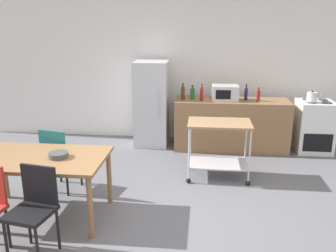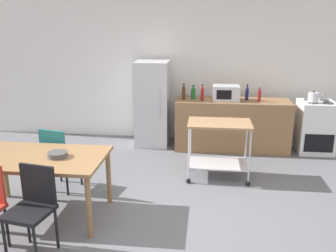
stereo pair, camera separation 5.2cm
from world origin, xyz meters
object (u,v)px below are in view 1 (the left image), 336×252
stove_oven (314,126)px  bottle_vinegar (246,94)px  bottle_hot_sauce (183,93)px  bottle_soy_sauce (192,93)px  refrigerator (152,104)px  dining_table (40,163)px  microwave (225,93)px  fruit_bowl (58,155)px  kitchen_cart (219,140)px  chair_teal (59,155)px  chair_black (34,206)px  bottle_olive_oil (258,96)px  kettle (312,97)px  bottle_sparkling_water (202,94)px

stove_oven → bottle_vinegar: bearing=179.1°
bottle_hot_sauce → bottle_soy_sauce: bottle_hot_sauce is taller
stove_oven → refrigerator: size_ratio=0.59×
dining_table → bottle_soy_sauce: (1.65, 2.64, 0.33)m
dining_table → microwave: (2.22, 2.60, 0.36)m
bottle_soy_sauce → bottle_vinegar: 0.94m
stove_oven → fruit_bowl: (-3.57, -2.64, 0.33)m
refrigerator → kitchen_cart: size_ratio=1.70×
chair_teal → bottle_soy_sauce: (1.71, 1.98, 0.48)m
microwave → chair_black: bearing=-121.1°
dining_table → bottle_vinegar: bottle_vinegar is taller
chair_teal → bottle_hot_sauce: bottle_hot_sauce is taller
stove_oven → bottle_hot_sauce: bearing=-178.7°
bottle_hot_sauce → stove_oven: bearing=1.3°
chair_black → bottle_olive_oil: size_ratio=3.69×
refrigerator → dining_table: bearing=-108.3°
chair_teal → kettle: bearing=-140.7°
stove_oven → kettle: 0.57m
bottle_olive_oil → refrigerator: bearing=175.0°
bottle_hot_sauce → microwave: bottle_hot_sauce is taller
bottle_hot_sauce → bottle_vinegar: bearing=3.6°
bottle_hot_sauce → bottle_olive_oil: (1.31, -0.03, -0.01)m
refrigerator → bottle_soy_sauce: bearing=-5.9°
kitchen_cart → bottle_sparkling_water: size_ratio=3.15×
bottle_vinegar → kettle: bearing=-6.2°
fruit_bowl → kettle: bearing=36.3°
bottle_hot_sauce → fruit_bowl: size_ratio=1.28×
bottle_hot_sauce → dining_table: bearing=-119.8°
kitchen_cart → bottle_vinegar: bearing=69.3°
bottle_sparkling_water → refrigerator: bearing=167.7°
chair_teal → fruit_bowl: (0.29, -0.66, 0.26)m
stove_oven → microwave: microwave is taller
dining_table → fruit_bowl: (0.23, -0.00, 0.11)m
dining_table → bottle_olive_oil: size_ratio=6.22×
bottle_vinegar → kettle: size_ratio=1.16×
stove_oven → bottle_sparkling_water: size_ratio=3.19×
bottle_soy_sauce → bottle_sparkling_water: bottle_sparkling_water is taller
chair_black → kitchen_cart: bearing=57.7°
dining_table → refrigerator: refrigerator is taller
kitchen_cart → kettle: (1.60, 1.22, 0.43)m
chair_black → refrigerator: (0.66, 3.41, 0.26)m
kitchen_cart → bottle_sparkling_water: (-0.27, 1.20, 0.45)m
refrigerator → kettle: size_ratio=6.47×
dining_table → bottle_vinegar: bearing=45.7°
dining_table → bottle_hot_sauce: bottle_hot_sauce is taller
bottle_sparkling_water → stove_oven: bearing=3.4°
chair_black → microwave: microwave is taller
chair_black → bottle_vinegar: 4.12m
chair_teal → bottle_soy_sauce: 2.66m
bottle_olive_oil → kitchen_cart: bearing=-119.7°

